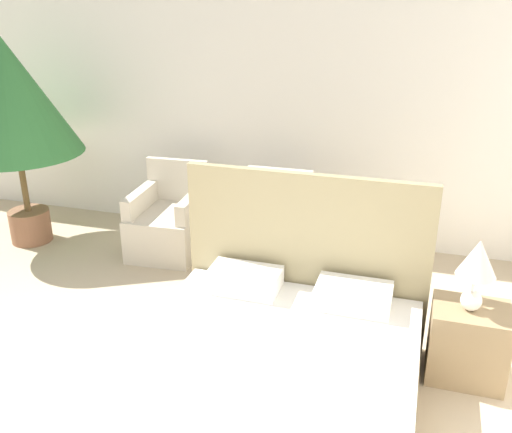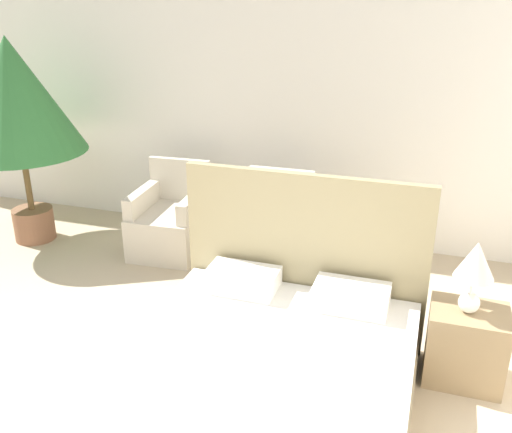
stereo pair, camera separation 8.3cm
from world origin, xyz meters
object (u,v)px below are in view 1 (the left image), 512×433
armchair_near_window_left (168,225)px  potted_palm (10,101)px  bed (271,375)px  armchair_near_window_right (271,238)px  table_lamp (477,264)px  nightstand (467,343)px

armchair_near_window_left → potted_palm: potted_palm is taller
bed → armchair_near_window_left: bearing=129.6°
armchair_near_window_right → armchair_near_window_left: bearing=178.9°
armchair_near_window_left → armchair_near_window_right: bearing=-3.4°
potted_palm → table_lamp: size_ratio=4.17×
armchair_near_window_left → nightstand: 2.92m
potted_palm → nightstand: potted_palm is taller
armchair_near_window_left → nightstand: (2.67, -1.18, -0.02)m
potted_palm → table_lamp: bearing=-13.9°
armchair_near_window_left → nightstand: size_ratio=1.65×
table_lamp → nightstand: bearing=37.7°
armchair_near_window_right → potted_palm: (-2.46, -0.18, 1.14)m
armchair_near_window_left → potted_palm: 1.84m
potted_palm → nightstand: (4.10, -0.99, -1.16)m
armchair_near_window_right → potted_palm: potted_palm is taller
armchair_near_window_left → table_lamp: table_lamp is taller
potted_palm → bed: bearing=-29.5°
potted_palm → table_lamp: potted_palm is taller
bed → armchair_near_window_right: bearing=105.6°
armchair_near_window_left → armchair_near_window_right: 1.02m
bed → nightstand: bed is taller
potted_palm → table_lamp: 4.24m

